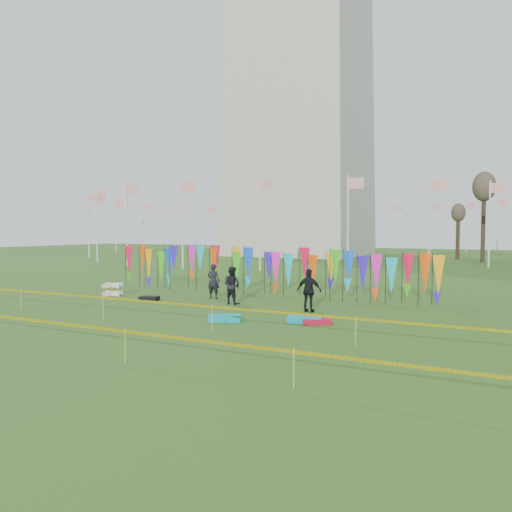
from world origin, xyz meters
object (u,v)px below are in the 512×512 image
at_px(box_kite, 113,289).
at_px(kite_bag_turquoise, 225,318).
at_px(person_mid, 232,285).
at_px(kite_bag_teal, 305,319).
at_px(person_right, 309,291).
at_px(kite_bag_black, 149,298).
at_px(person_left, 213,281).
at_px(kite_bag_red, 317,321).

distance_m(box_kite, kite_bag_turquoise, 9.69).
bearing_deg(person_mid, box_kite, 11.01).
xyz_separation_m(person_mid, kite_bag_teal, (4.80, -2.86, -0.76)).
bearing_deg(box_kite, person_right, -0.74).
relative_size(person_mid, kite_bag_black, 1.94).
height_order(person_left, person_right, person_right).
relative_size(box_kite, person_mid, 0.40).
bearing_deg(kite_bag_black, person_right, 2.25).
height_order(person_right, kite_bag_turquoise, person_right).
distance_m(person_left, kite_bag_black, 3.28).
bearing_deg(kite_bag_black, person_left, 40.98).
distance_m(box_kite, kite_bag_teal, 12.08).
xyz_separation_m(person_left, kite_bag_turquoise, (3.76, -5.21, -0.76)).
relative_size(box_kite, kite_bag_teal, 0.55).
distance_m(person_left, kite_bag_teal, 7.79).
bearing_deg(person_mid, kite_bag_black, 19.40).
height_order(box_kite, person_left, person_left).
height_order(person_left, person_mid, person_mid).
bearing_deg(kite_bag_red, person_mid, 151.21).
xyz_separation_m(person_left, kite_bag_teal, (6.59, -4.10, -0.76)).
bearing_deg(person_right, kite_bag_turquoise, 57.73).
xyz_separation_m(person_left, person_mid, (1.79, -1.23, 0.00)).
bearing_deg(kite_bag_turquoise, kite_bag_red, 17.92).
height_order(box_kite, kite_bag_black, box_kite).
distance_m(person_right, kite_bag_black, 8.31).
bearing_deg(person_mid, person_right, -179.69).
relative_size(box_kite, person_left, 0.40).
xyz_separation_m(person_left, kite_bag_black, (-2.41, -2.09, -0.77)).
relative_size(person_left, kite_bag_turquoise, 1.43).
xyz_separation_m(kite_bag_turquoise, kite_bag_teal, (2.82, 1.12, -0.00)).
height_order(kite_bag_turquoise, kite_bag_black, kite_bag_turquoise).
bearing_deg(person_right, kite_bag_black, 1.32).
bearing_deg(kite_bag_turquoise, box_kite, 158.27).
bearing_deg(person_left, kite_bag_red, 140.15).
height_order(kite_bag_red, kite_bag_teal, kite_bag_teal).
bearing_deg(kite_bag_turquoise, kite_bag_black, 153.19).
xyz_separation_m(person_mid, kite_bag_black, (-4.20, -0.86, -0.78)).
distance_m(box_kite, person_left, 5.51).
xyz_separation_m(kite_bag_turquoise, kite_bag_black, (-6.17, 3.12, -0.02)).
bearing_deg(kite_bag_black, kite_bag_turquoise, -26.81).
distance_m(person_left, kite_bag_red, 8.24).
height_order(box_kite, kite_bag_turquoise, box_kite).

